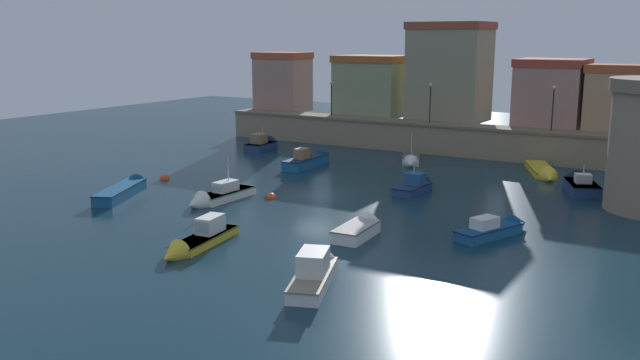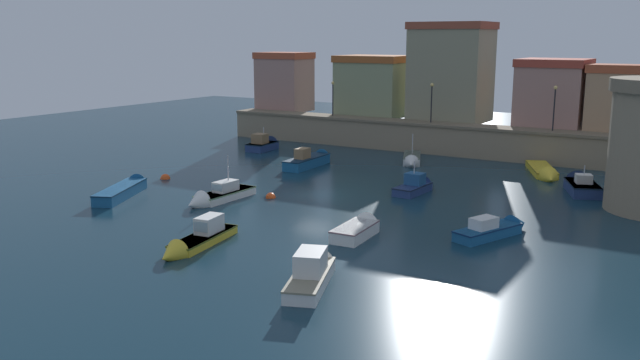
{
  "view_description": "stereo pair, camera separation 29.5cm",
  "coord_description": "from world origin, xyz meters",
  "px_view_note": "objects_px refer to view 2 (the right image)",
  "views": [
    {
      "loc": [
        23.97,
        -38.79,
        10.76
      ],
      "look_at": [
        0.0,
        0.84,
        0.92
      ],
      "focal_mm": 37.82,
      "sensor_mm": 36.0,
      "label": 1
    },
    {
      "loc": [
        24.22,
        -38.64,
        10.76
      ],
      "look_at": [
        0.0,
        0.84,
        0.92
      ],
      "focal_mm": 37.82,
      "sensor_mm": 36.0,
      "label": 2
    }
  ],
  "objects_px": {
    "moored_boat_9": "(360,228)",
    "moored_boat_0": "(544,173)",
    "moored_boat_7": "(312,159)",
    "moored_boat_8": "(412,160)",
    "mooring_buoy_0": "(165,179)",
    "moored_boat_2": "(126,188)",
    "quay_lamp_1": "(432,97)",
    "mooring_buoy_1": "(271,198)",
    "quay_lamp_2": "(555,101)",
    "moored_boat_4": "(580,185)",
    "moored_boat_10": "(195,241)",
    "moored_boat_1": "(417,186)",
    "moored_boat_11": "(216,196)",
    "moored_boat_5": "(314,269)",
    "moored_boat_3": "(265,144)",
    "quay_lamp_0": "(333,93)",
    "moored_boat_6": "(496,228)"
  },
  "relations": [
    {
      "from": "moored_boat_9",
      "to": "moored_boat_0",
      "type": "bearing_deg",
      "value": -16.11
    },
    {
      "from": "moored_boat_10",
      "to": "mooring_buoy_1",
      "type": "relative_size",
      "value": 8.96
    },
    {
      "from": "moored_boat_4",
      "to": "moored_boat_6",
      "type": "distance_m",
      "value": 14.05
    },
    {
      "from": "moored_boat_0",
      "to": "moored_boat_10",
      "type": "distance_m",
      "value": 30.56
    },
    {
      "from": "moored_boat_6",
      "to": "moored_boat_10",
      "type": "relative_size",
      "value": 0.89
    },
    {
      "from": "moored_boat_11",
      "to": "moored_boat_10",
      "type": "bearing_deg",
      "value": 35.64
    },
    {
      "from": "moored_boat_8",
      "to": "mooring_buoy_1",
      "type": "bearing_deg",
      "value": -33.14
    },
    {
      "from": "mooring_buoy_0",
      "to": "moored_boat_8",
      "type": "bearing_deg",
      "value": 48.95
    },
    {
      "from": "quay_lamp_1",
      "to": "moored_boat_0",
      "type": "relative_size",
      "value": 0.51
    },
    {
      "from": "moored_boat_6",
      "to": "mooring_buoy_1",
      "type": "relative_size",
      "value": 7.96
    },
    {
      "from": "moored_boat_6",
      "to": "mooring_buoy_0",
      "type": "height_order",
      "value": "moored_boat_6"
    },
    {
      "from": "moored_boat_1",
      "to": "moored_boat_3",
      "type": "bearing_deg",
      "value": 68.51
    },
    {
      "from": "moored_boat_7",
      "to": "moored_boat_0",
      "type": "bearing_deg",
      "value": -74.76
    },
    {
      "from": "moored_boat_4",
      "to": "moored_boat_7",
      "type": "distance_m",
      "value": 21.64
    },
    {
      "from": "moored_boat_6",
      "to": "moored_boat_11",
      "type": "relative_size",
      "value": 0.93
    },
    {
      "from": "quay_lamp_2",
      "to": "moored_boat_0",
      "type": "height_order",
      "value": "quay_lamp_2"
    },
    {
      "from": "moored_boat_0",
      "to": "moored_boat_11",
      "type": "height_order",
      "value": "moored_boat_11"
    },
    {
      "from": "moored_boat_2",
      "to": "moored_boat_5",
      "type": "bearing_deg",
      "value": -134.68
    },
    {
      "from": "quay_lamp_2",
      "to": "mooring_buoy_0",
      "type": "bearing_deg",
      "value": -137.08
    },
    {
      "from": "moored_boat_2",
      "to": "moored_boat_8",
      "type": "distance_m",
      "value": 24.4
    },
    {
      "from": "moored_boat_7",
      "to": "mooring_buoy_1",
      "type": "height_order",
      "value": "moored_boat_7"
    },
    {
      "from": "quay_lamp_0",
      "to": "moored_boat_3",
      "type": "height_order",
      "value": "quay_lamp_0"
    },
    {
      "from": "moored_boat_9",
      "to": "moored_boat_11",
      "type": "bearing_deg",
      "value": 77.84
    },
    {
      "from": "quay_lamp_0",
      "to": "moored_boat_4",
      "type": "xyz_separation_m",
      "value": [
        26.31,
        -9.9,
        -4.73
      ]
    },
    {
      "from": "quay_lamp_0",
      "to": "moored_boat_1",
      "type": "bearing_deg",
      "value": -44.43
    },
    {
      "from": "moored_boat_8",
      "to": "mooring_buoy_0",
      "type": "bearing_deg",
      "value": -63.67
    },
    {
      "from": "mooring_buoy_0",
      "to": "mooring_buoy_1",
      "type": "relative_size",
      "value": 1.08
    },
    {
      "from": "moored_boat_8",
      "to": "quay_lamp_1",
      "type": "bearing_deg",
      "value": 166.21
    },
    {
      "from": "moored_boat_10",
      "to": "moored_boat_8",
      "type": "bearing_deg",
      "value": 171.67
    },
    {
      "from": "moored_boat_4",
      "to": "moored_boat_10",
      "type": "bearing_deg",
      "value": 127.4
    },
    {
      "from": "moored_boat_2",
      "to": "moored_boat_3",
      "type": "height_order",
      "value": "moored_boat_3"
    },
    {
      "from": "moored_boat_3",
      "to": "moored_boat_4",
      "type": "height_order",
      "value": "moored_boat_3"
    },
    {
      "from": "moored_boat_2",
      "to": "mooring_buoy_1",
      "type": "distance_m",
      "value": 10.24
    },
    {
      "from": "quay_lamp_2",
      "to": "moored_boat_0",
      "type": "xyz_separation_m",
      "value": [
        0.88,
        -5.79,
        -5.12
      ]
    },
    {
      "from": "quay_lamp_2",
      "to": "moored_boat_2",
      "type": "distance_m",
      "value": 35.93
    },
    {
      "from": "mooring_buoy_0",
      "to": "mooring_buoy_1",
      "type": "xyz_separation_m",
      "value": [
        10.66,
        -0.86,
        0.0
      ]
    },
    {
      "from": "moored_boat_1",
      "to": "moored_boat_9",
      "type": "distance_m",
      "value": 11.71
    },
    {
      "from": "quay_lamp_1",
      "to": "moored_boat_9",
      "type": "distance_m",
      "value": 29.09
    },
    {
      "from": "moored_boat_10",
      "to": "quay_lamp_2",
      "type": "bearing_deg",
      "value": 155.08
    },
    {
      "from": "moored_boat_3",
      "to": "moored_boat_6",
      "type": "relative_size",
      "value": 0.78
    },
    {
      "from": "moored_boat_5",
      "to": "moored_boat_8",
      "type": "distance_m",
      "value": 29.73
    },
    {
      "from": "moored_boat_0",
      "to": "moored_boat_3",
      "type": "bearing_deg",
      "value": -110.98
    },
    {
      "from": "moored_boat_1",
      "to": "moored_boat_8",
      "type": "distance_m",
      "value": 10.72
    },
    {
      "from": "moored_boat_0",
      "to": "moored_boat_4",
      "type": "height_order",
      "value": "moored_boat_4"
    },
    {
      "from": "mooring_buoy_0",
      "to": "moored_boat_2",
      "type": "bearing_deg",
      "value": -74.9
    },
    {
      "from": "moored_boat_7",
      "to": "moored_boat_8",
      "type": "bearing_deg",
      "value": -56.48
    },
    {
      "from": "moored_boat_3",
      "to": "moored_boat_9",
      "type": "distance_m",
      "value": 30.06
    },
    {
      "from": "moored_boat_2",
      "to": "moored_boat_11",
      "type": "height_order",
      "value": "moored_boat_11"
    },
    {
      "from": "moored_boat_7",
      "to": "mooring_buoy_0",
      "type": "distance_m",
      "value": 12.61
    },
    {
      "from": "moored_boat_1",
      "to": "moored_boat_4",
      "type": "height_order",
      "value": "moored_boat_1"
    }
  ]
}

